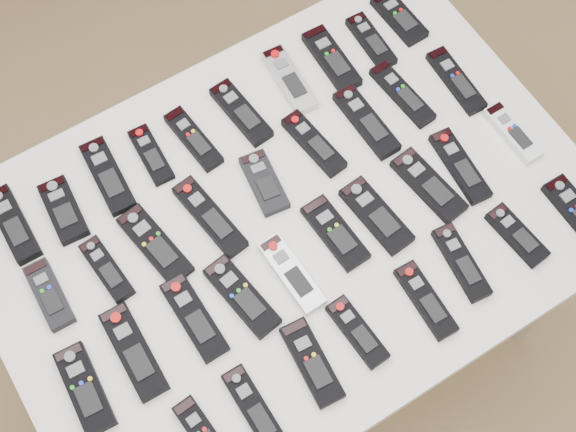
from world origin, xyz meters
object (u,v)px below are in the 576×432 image
remote_21 (194,317)px  remote_31 (255,410)px  remote_12 (155,245)px  remote_18 (456,81)px  remote_1 (64,210)px  remote_23 (292,274)px  remote_13 (210,217)px  remote_27 (460,166)px  remote_28 (513,133)px  remote_33 (357,332)px  remote_14 (264,183)px  remote_4 (193,139)px  remote_20 (134,352)px  remote_19 (85,389)px  remote_0 (13,224)px  remote_22 (242,296)px  remote_25 (376,215)px  remote_36 (517,235)px  remote_34 (426,300)px  remote_5 (241,113)px  remote_16 (366,122)px  remote_15 (314,143)px  remote_35 (461,262)px  remote_10 (49,295)px  remote_11 (107,269)px  remote_3 (151,155)px  remote_32 (312,362)px  remote_17 (402,94)px  remote_9 (399,17)px  remote_26 (429,185)px  remote_7 (332,59)px  table (288,231)px  remote_6 (289,80)px  remote_24 (335,233)px

remote_21 → remote_31: bearing=-88.5°
remote_12 → remote_18: size_ratio=1.05×
remote_1 → remote_23: bearing=-43.9°
remote_13 → remote_27: remote_13 is taller
remote_28 → remote_33: remote_33 is taller
remote_14 → remote_4: bearing=121.4°
remote_12 → remote_33: size_ratio=1.26×
remote_20 → remote_31: size_ratio=1.10×
remote_19 → remote_31: size_ratio=0.99×
remote_0 → remote_12: (0.23, -0.19, -0.00)m
remote_21 → remote_22: remote_22 is taller
remote_18 → remote_27: 0.22m
remote_1 → remote_25: 0.65m
remote_21 → remote_36: (0.65, -0.20, 0.00)m
remote_27 → remote_34: 0.31m
remote_5 → remote_14: 0.18m
remote_16 → remote_23: size_ratio=1.07×
remote_25 → remote_34: remote_25 is taller
remote_13 → remote_31: (-0.12, -0.39, -0.00)m
remote_15 → remote_16: 0.13m
remote_5 → remote_12: (-0.31, -0.18, -0.00)m
remote_31 → remote_35: 0.51m
remote_25 → remote_12: bearing=151.3°
remote_10 → remote_12: size_ratio=0.78×
remote_11 → remote_13: remote_13 is taller
remote_23 → remote_3: bearing=103.8°
remote_0 → remote_13: 0.40m
remote_14 → remote_36: same height
remote_5 → remote_32: size_ratio=1.01×
remote_18 → remote_23: bearing=-157.7°
remote_31 → remote_17: bearing=33.5°
remote_1 → remote_9: size_ratio=0.94×
remote_17 → remote_26: bearing=-115.7°
remote_0 → remote_14: (0.49, -0.19, -0.00)m
remote_4 → remote_19: size_ratio=0.94×
remote_3 → remote_25: 0.50m
remote_26 → remote_0: bearing=147.4°
remote_4 → remote_20: same height
remote_14 → remote_7: bearing=40.4°
remote_10 → remote_9: bearing=12.8°
table → remote_18: size_ratio=6.97×
remote_21 → remote_27: 0.64m
remote_27 → remote_26: bearing=-173.5°
remote_26 → remote_15: bearing=118.8°
remote_4 → remote_6: (0.26, 0.02, 0.00)m
remote_12 → remote_31: same height
remote_24 → remote_7: bearing=54.9°
remote_9 → remote_32: bearing=-138.4°
remote_9 → remote_18: size_ratio=0.86×
remote_23 → remote_26: same height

